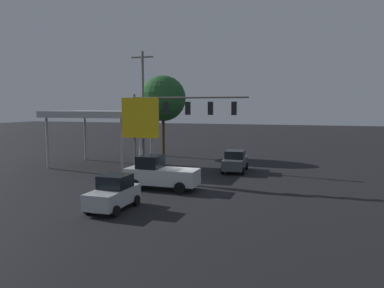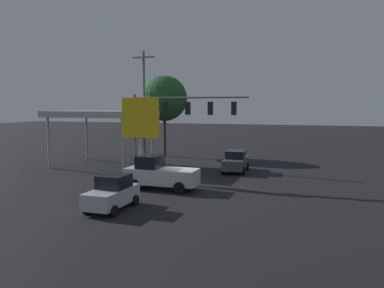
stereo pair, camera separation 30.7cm
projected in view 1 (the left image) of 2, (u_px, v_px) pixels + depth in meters
ground_plane at (184, 187)px, 27.60m from camera, size 200.00×200.00×0.00m
traffic_signal_assembly at (179, 115)px, 29.11m from camera, size 9.38×0.43×6.89m
utility_pole at (143, 105)px, 38.48m from camera, size 2.40×0.26×11.51m
gas_station_canopy at (101, 115)px, 37.03m from camera, size 9.20×7.46×5.48m
price_sign at (140, 121)px, 30.03m from camera, size 3.17×0.27×6.61m
hatchback_crossing at (114, 193)px, 21.48m from camera, size 1.97×3.81×1.97m
pickup_parked at (160, 174)px, 26.77m from camera, size 5.22×2.31×2.40m
sedan_waiting at (235, 161)px, 34.06m from camera, size 2.27×4.50×1.93m
street_tree at (163, 98)px, 44.31m from camera, size 5.41×5.41×9.59m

